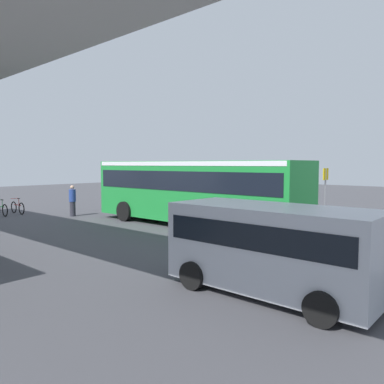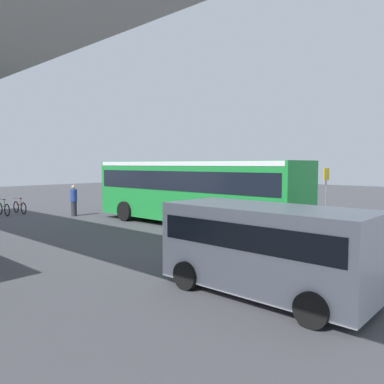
# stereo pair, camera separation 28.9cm
# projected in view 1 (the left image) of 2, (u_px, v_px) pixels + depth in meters

# --- Properties ---
(ground) EXTENTS (80.00, 80.00, 0.00)m
(ground) POSITION_uv_depth(u_px,v_px,m) (200.00, 225.00, 18.71)
(ground) COLOR #424247
(city_bus) EXTENTS (11.54, 2.85, 3.15)m
(city_bus) POSITION_uv_depth(u_px,v_px,m) (193.00, 187.00, 18.30)
(city_bus) COLOR #1E8C38
(city_bus) RESTS_ON ground
(parked_van) EXTENTS (4.80, 2.17, 2.05)m
(parked_van) POSITION_uv_depth(u_px,v_px,m) (272.00, 244.00, 8.65)
(parked_van) COLOR #B7BCC6
(parked_van) RESTS_ON ground
(bicycle_green) EXTENTS (1.77, 0.44, 0.96)m
(bicycle_green) POSITION_uv_depth(u_px,v_px,m) (1.00, 209.00, 21.91)
(bicycle_green) COLOR black
(bicycle_green) RESTS_ON ground
(bicycle_red) EXTENTS (1.77, 0.44, 0.96)m
(bicycle_red) POSITION_uv_depth(u_px,v_px,m) (18.00, 208.00, 22.78)
(bicycle_red) COLOR black
(bicycle_red) RESTS_ON ground
(pedestrian) EXTENTS (0.38, 0.38, 1.79)m
(pedestrian) POSITION_uv_depth(u_px,v_px,m) (73.00, 201.00, 21.67)
(pedestrian) COLOR #2D2D38
(pedestrian) RESTS_ON ground
(traffic_sign) EXTENTS (0.08, 0.60, 2.80)m
(traffic_sign) POSITION_uv_depth(u_px,v_px,m) (325.00, 186.00, 19.17)
(traffic_sign) COLOR slate
(traffic_sign) RESTS_ON ground
(lane_dash_leftmost) EXTENTS (2.00, 0.20, 0.01)m
(lane_dash_leftmost) POSITION_uv_depth(u_px,v_px,m) (337.00, 234.00, 16.28)
(lane_dash_leftmost) COLOR silver
(lane_dash_leftmost) RESTS_ON ground
(lane_dash_left) EXTENTS (2.00, 0.20, 0.01)m
(lane_dash_left) POSITION_uv_depth(u_px,v_px,m) (257.00, 224.00, 18.92)
(lane_dash_left) COLOR silver
(lane_dash_left) RESTS_ON ground
(lane_dash_centre) EXTENTS (2.00, 0.20, 0.01)m
(lane_dash_centre) POSITION_uv_depth(u_px,v_px,m) (197.00, 217.00, 21.55)
(lane_dash_centre) COLOR silver
(lane_dash_centre) RESTS_ON ground
(lane_dash_right) EXTENTS (2.00, 0.20, 0.01)m
(lane_dash_right) POSITION_uv_depth(u_px,v_px,m) (150.00, 211.00, 24.19)
(lane_dash_right) COLOR silver
(lane_dash_right) RESTS_ON ground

